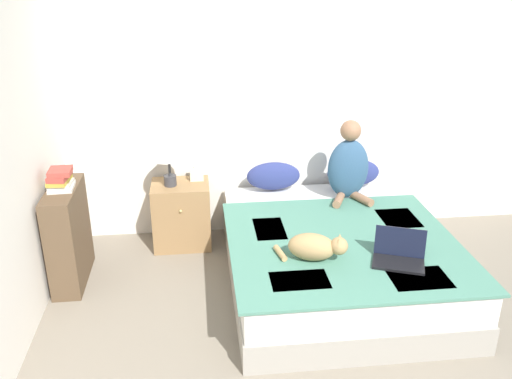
{
  "coord_description": "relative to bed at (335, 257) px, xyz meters",
  "views": [
    {
      "loc": [
        -0.86,
        -1.49,
        2.42
      ],
      "look_at": [
        -0.42,
        2.3,
        0.83
      ],
      "focal_mm": 38.0,
      "sensor_mm": 36.0,
      "label": 1
    }
  ],
  "objects": [
    {
      "name": "book_stack_top",
      "position": [
        -2.13,
        0.29,
        0.66
      ],
      "size": [
        0.19,
        0.24,
        0.16
      ],
      "color": "beige",
      "rests_on": "bookshelf"
    },
    {
      "name": "person_sitting",
      "position": [
        0.25,
        0.64,
        0.54
      ],
      "size": [
        0.37,
        0.36,
        0.71
      ],
      "color": "#33567A",
      "rests_on": "bed"
    },
    {
      "name": "pillow_far",
      "position": [
        0.38,
        0.9,
        0.37
      ],
      "size": [
        0.5,
        0.21,
        0.26
      ],
      "color": "navy",
      "rests_on": "bed"
    },
    {
      "name": "nightstand",
      "position": [
        -1.24,
        0.82,
        0.06
      ],
      "size": [
        0.52,
        0.43,
        0.6
      ],
      "color": "#937047",
      "rests_on": "ground_plane"
    },
    {
      "name": "table_lamp",
      "position": [
        -1.32,
        0.79,
        0.67
      ],
      "size": [
        0.28,
        0.28,
        0.41
      ],
      "color": "#38383D",
      "rests_on": "nightstand"
    },
    {
      "name": "pillow_near",
      "position": [
        -0.38,
        0.9,
        0.37
      ],
      "size": [
        0.5,
        0.21,
        0.26
      ],
      "color": "navy",
      "rests_on": "bed"
    },
    {
      "name": "bed",
      "position": [
        0.0,
        0.0,
        0.0
      ],
      "size": [
        1.74,
        2.05,
        0.48
      ],
      "color": "#9E998E",
      "rests_on": "ground_plane"
    },
    {
      "name": "cat_tabby",
      "position": [
        -0.27,
        -0.43,
        0.34
      ],
      "size": [
        0.49,
        0.31,
        0.2
      ],
      "rotation": [
        0.0,
        0.0,
        -0.33
      ],
      "color": "tan",
      "rests_on": "bed"
    },
    {
      "name": "laptop_open",
      "position": [
        0.31,
        -0.53,
        0.29
      ],
      "size": [
        0.42,
        0.37,
        0.22
      ],
      "rotation": [
        0.0,
        0.0,
        -0.37
      ],
      "color": "black",
      "rests_on": "bed"
    },
    {
      "name": "tissue_box",
      "position": [
        -1.08,
        0.92,
        0.42
      ],
      "size": [
        0.12,
        0.12,
        0.14
      ],
      "color": "beige",
      "rests_on": "nightstand"
    },
    {
      "name": "bookshelf",
      "position": [
        -2.13,
        0.3,
        0.17
      ],
      "size": [
        0.22,
        0.67,
        0.81
      ],
      "color": "brown",
      "rests_on": "ground_plane"
    },
    {
      "name": "wall_back",
      "position": [
        -0.22,
        1.1,
        1.04
      ],
      "size": [
        5.11,
        0.05,
        2.55
      ],
      "color": "white",
      "rests_on": "ground_plane"
    }
  ]
}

